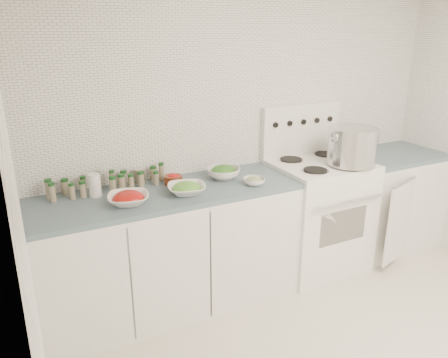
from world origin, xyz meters
TOP-DOWN VIEW (x-y plane):
  - room_walls at (0.00, 0.00)m, footprint 3.54×3.04m
  - counter_left at (-0.82, 1.19)m, footprint 1.85×0.62m
  - stove at (0.48, 1.19)m, footprint 0.76×0.70m
  - counter_right at (1.30, 1.19)m, footprint 0.89×0.75m
  - stock_pot at (0.65, 1.01)m, footprint 0.40×0.38m
  - bowl_tomato at (-1.13, 1.09)m, footprint 0.32×0.32m
  - bowl_snowpea at (-0.73, 1.09)m, footprint 0.31×0.31m
  - bowl_broccoli at (-0.36, 1.27)m, footprint 0.30×0.30m
  - bowl_zucchini at (-0.22, 1.04)m, footprint 0.19×0.19m
  - bowl_pepper at (-0.74, 1.31)m, footprint 0.13×0.13m
  - salt_canister at (-1.29, 1.32)m, footprint 0.09×0.09m
  - tin_can at (-0.94, 1.45)m, footprint 0.09×0.09m
  - spice_cluster at (-1.19, 1.39)m, footprint 0.82×0.16m

SIDE VIEW (x-z plane):
  - counter_right at x=1.30m, z-range 0.00..0.90m
  - counter_left at x=-0.82m, z-range 0.00..0.90m
  - stove at x=0.48m, z-range -0.18..1.18m
  - bowl_zucchini at x=-0.22m, z-range 0.90..0.96m
  - bowl_snowpea at x=-0.73m, z-range 0.89..0.98m
  - bowl_tomato at x=-1.13m, z-range 0.89..0.98m
  - bowl_pepper at x=-0.74m, z-range 0.90..0.98m
  - bowl_broccoli at x=-0.36m, z-range 0.90..1.00m
  - tin_can at x=-0.94m, z-range 0.90..1.00m
  - spice_cluster at x=-1.19m, z-range 0.89..1.03m
  - salt_canister at x=-1.29m, z-range 0.90..1.06m
  - stock_pot at x=0.65m, z-range 0.96..1.25m
  - room_walls at x=0.00m, z-range 0.30..2.82m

